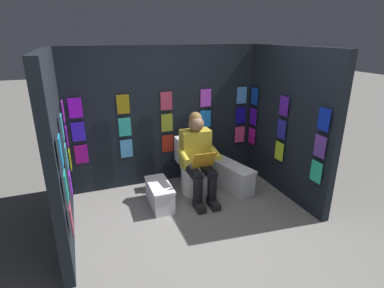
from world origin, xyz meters
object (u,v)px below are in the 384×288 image
object	(u,v)px
comic_longbox_near	(160,195)
comic_longbox_far	(231,176)
person_reading	(198,157)
toilet	(193,169)

from	to	relation	value
comic_longbox_near	comic_longbox_far	xyz separation A→B (m)	(-1.11, -0.10, 0.03)
person_reading	comic_longbox_near	bearing A→B (deg)	5.55
person_reading	comic_longbox_near	xyz separation A→B (m)	(0.56, 0.04, -0.44)
person_reading	comic_longbox_far	size ratio (longest dim) A/B	1.47
toilet	comic_longbox_far	bearing A→B (deg)	164.86
person_reading	comic_longbox_far	world-z (taller)	person_reading
toilet	comic_longbox_far	distance (m)	0.58
person_reading	comic_longbox_near	size ratio (longest dim) A/B	2.00
comic_longbox_near	comic_longbox_far	world-z (taller)	comic_longbox_far
toilet	comic_longbox_near	distance (m)	0.65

